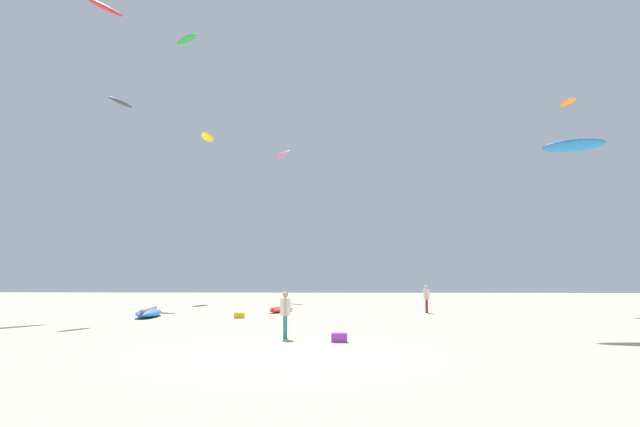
{
  "coord_description": "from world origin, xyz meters",
  "views": [
    {
      "loc": [
        1.27,
        -15.84,
        2.29
      ],
      "look_at": [
        0.0,
        16.83,
        6.15
      ],
      "focal_mm": 30.01,
      "sensor_mm": 36.0,
      "label": 1
    }
  ],
  "objects_px": {
    "kite_aloft_3": "(207,137)",
    "kite_aloft_7": "(187,39)",
    "person_midground": "(426,297)",
    "cooler_box": "(239,315)",
    "kite_grounded_mid": "(149,313)",
    "kite_aloft_2": "(282,155)",
    "person_foreground": "(285,311)",
    "gear_bag": "(339,337)",
    "kite_aloft_9": "(568,102)",
    "kite_aloft_4": "(121,102)",
    "kite_aloft_5": "(104,7)",
    "kite_aloft_6": "(573,146)",
    "kite_grounded_near": "(281,309)"
  },
  "relations": [
    {
      "from": "kite_aloft_3",
      "to": "kite_aloft_7",
      "type": "height_order",
      "value": "kite_aloft_7"
    },
    {
      "from": "person_midground",
      "to": "cooler_box",
      "type": "distance_m",
      "value": 11.97
    },
    {
      "from": "kite_grounded_mid",
      "to": "person_midground",
      "type": "bearing_deg",
      "value": 13.45
    },
    {
      "from": "kite_aloft_2",
      "to": "person_foreground",
      "type": "bearing_deg",
      "value": -83.36
    },
    {
      "from": "gear_bag",
      "to": "kite_aloft_3",
      "type": "distance_m",
      "value": 39.55
    },
    {
      "from": "cooler_box",
      "to": "kite_aloft_9",
      "type": "xyz_separation_m",
      "value": [
        24.19,
        13.14,
        16.26
      ]
    },
    {
      "from": "kite_aloft_4",
      "to": "kite_aloft_3",
      "type": "bearing_deg",
      "value": 90.14
    },
    {
      "from": "cooler_box",
      "to": "gear_bag",
      "type": "distance_m",
      "value": 11.98
    },
    {
      "from": "kite_aloft_3",
      "to": "kite_aloft_5",
      "type": "xyz_separation_m",
      "value": [
        -4.88,
        -13.85,
        6.8
      ]
    },
    {
      "from": "person_foreground",
      "to": "person_midground",
      "type": "distance_m",
      "value": 16.07
    },
    {
      "from": "cooler_box",
      "to": "kite_aloft_6",
      "type": "height_order",
      "value": "kite_aloft_6"
    },
    {
      "from": "kite_aloft_6",
      "to": "kite_aloft_9",
      "type": "xyz_separation_m",
      "value": [
        2.48,
        6.22,
        5.16
      ]
    },
    {
      "from": "kite_aloft_4",
      "to": "kite_aloft_6",
      "type": "distance_m",
      "value": 30.1
    },
    {
      "from": "kite_grounded_mid",
      "to": "kite_aloft_7",
      "type": "relative_size",
      "value": 1.45
    },
    {
      "from": "kite_grounded_mid",
      "to": "kite_aloft_6",
      "type": "height_order",
      "value": "kite_aloft_6"
    },
    {
      "from": "kite_aloft_2",
      "to": "kite_aloft_7",
      "type": "height_order",
      "value": "kite_aloft_7"
    },
    {
      "from": "gear_bag",
      "to": "kite_aloft_3",
      "type": "relative_size",
      "value": 0.17
    },
    {
      "from": "kite_grounded_near",
      "to": "gear_bag",
      "type": "distance_m",
      "value": 16.02
    },
    {
      "from": "kite_aloft_2",
      "to": "kite_aloft_9",
      "type": "height_order",
      "value": "kite_aloft_9"
    },
    {
      "from": "person_midground",
      "to": "kite_aloft_4",
      "type": "bearing_deg",
      "value": 21.91
    },
    {
      "from": "kite_aloft_2",
      "to": "kite_aloft_5",
      "type": "distance_m",
      "value": 21.53
    },
    {
      "from": "kite_aloft_5",
      "to": "kite_aloft_7",
      "type": "distance_m",
      "value": 12.19
    },
    {
      "from": "cooler_box",
      "to": "kite_aloft_3",
      "type": "xyz_separation_m",
      "value": [
        -7.9,
        22.85,
        16.23
      ]
    },
    {
      "from": "kite_grounded_mid",
      "to": "gear_bag",
      "type": "height_order",
      "value": "kite_grounded_mid"
    },
    {
      "from": "person_foreground",
      "to": "kite_aloft_5",
      "type": "xyz_separation_m",
      "value": [
        -16.32,
        18.64,
        22.18
      ]
    },
    {
      "from": "kite_grounded_mid",
      "to": "kite_aloft_5",
      "type": "relative_size",
      "value": 1.21
    },
    {
      "from": "gear_bag",
      "to": "kite_aloft_3",
      "type": "bearing_deg",
      "value": 111.91
    },
    {
      "from": "person_foreground",
      "to": "gear_bag",
      "type": "bearing_deg",
      "value": -31.19
    },
    {
      "from": "kite_aloft_3",
      "to": "kite_aloft_9",
      "type": "distance_m",
      "value": 33.53
    },
    {
      "from": "person_midground",
      "to": "kite_aloft_3",
      "type": "bearing_deg",
      "value": -31.38
    },
    {
      "from": "kite_grounded_mid",
      "to": "kite_aloft_7",
      "type": "bearing_deg",
      "value": 102.22
    },
    {
      "from": "kite_aloft_3",
      "to": "kite_aloft_7",
      "type": "xyz_separation_m",
      "value": [
        -1.7,
        -2.37,
        9.4
      ]
    },
    {
      "from": "person_midground",
      "to": "kite_aloft_9",
      "type": "relative_size",
      "value": 0.75
    },
    {
      "from": "person_foreground",
      "to": "gear_bag",
      "type": "height_order",
      "value": "person_foreground"
    },
    {
      "from": "kite_grounded_near",
      "to": "person_foreground",
      "type": "bearing_deg",
      "value": -83.06
    },
    {
      "from": "person_midground",
      "to": "kite_aloft_2",
      "type": "distance_m",
      "value": 26.92
    },
    {
      "from": "cooler_box",
      "to": "kite_aloft_6",
      "type": "xyz_separation_m",
      "value": [
        21.71,
        6.92,
        11.1
      ]
    },
    {
      "from": "cooler_box",
      "to": "kite_aloft_7",
      "type": "bearing_deg",
      "value": 115.13
    },
    {
      "from": "kite_grounded_mid",
      "to": "kite_aloft_7",
      "type": "xyz_separation_m",
      "value": [
        -4.29,
        19.8,
        25.54
      ]
    },
    {
      "from": "person_midground",
      "to": "kite_aloft_6",
      "type": "height_order",
      "value": "kite_aloft_6"
    },
    {
      "from": "kite_aloft_2",
      "to": "kite_aloft_4",
      "type": "xyz_separation_m",
      "value": [
        -7.41,
        -23.1,
        -1.99
      ]
    },
    {
      "from": "kite_grounded_mid",
      "to": "kite_aloft_4",
      "type": "height_order",
      "value": "kite_aloft_4"
    },
    {
      "from": "person_midground",
      "to": "kite_aloft_3",
      "type": "relative_size",
      "value": 0.52
    },
    {
      "from": "kite_aloft_6",
      "to": "kite_aloft_7",
      "type": "xyz_separation_m",
      "value": [
        -31.32,
        13.55,
        14.53
      ]
    },
    {
      "from": "kite_aloft_5",
      "to": "kite_aloft_7",
      "type": "xyz_separation_m",
      "value": [
        3.17,
        11.48,
        2.6
      ]
    },
    {
      "from": "person_foreground",
      "to": "gear_bag",
      "type": "distance_m",
      "value": 2.39
    },
    {
      "from": "kite_aloft_2",
      "to": "kite_aloft_6",
      "type": "relative_size",
      "value": 0.83
    },
    {
      "from": "person_midground",
      "to": "cooler_box",
      "type": "xyz_separation_m",
      "value": [
        -11.03,
        -4.58,
        -0.86
      ]
    },
    {
      "from": "kite_grounded_near",
      "to": "kite_aloft_3",
      "type": "relative_size",
      "value": 0.97
    },
    {
      "from": "person_midground",
      "to": "kite_grounded_near",
      "type": "bearing_deg",
      "value": 10.3
    }
  ]
}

